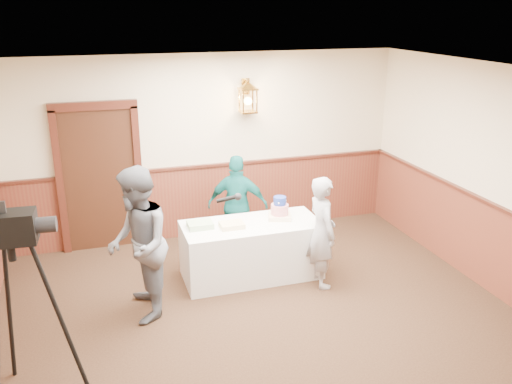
# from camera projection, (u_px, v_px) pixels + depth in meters

# --- Properties ---
(ground) EXTENTS (7.00, 7.00, 0.00)m
(ground) POSITION_uv_depth(u_px,v_px,m) (286.00, 362.00, 5.51)
(ground) COLOR black
(ground) RESTS_ON ground
(room_shell) EXTENTS (6.02, 7.02, 2.81)m
(room_shell) POSITION_uv_depth(u_px,v_px,m) (268.00, 208.00, 5.41)
(room_shell) COLOR beige
(room_shell) RESTS_ON ground
(display_table) EXTENTS (1.80, 0.80, 0.75)m
(display_table) POSITION_uv_depth(u_px,v_px,m) (251.00, 250.00, 7.17)
(display_table) COLOR white
(display_table) RESTS_ON ground
(tiered_cake) EXTENTS (0.36, 0.36, 0.30)m
(tiered_cake) POSITION_uv_depth(u_px,v_px,m) (280.00, 210.00, 7.18)
(tiered_cake) COLOR beige
(tiered_cake) RESTS_ON display_table
(sheet_cake_yellow) EXTENTS (0.30, 0.23, 0.06)m
(sheet_cake_yellow) POSITION_uv_depth(u_px,v_px,m) (232.00, 225.00, 6.91)
(sheet_cake_yellow) COLOR #FFDE98
(sheet_cake_yellow) RESTS_ON display_table
(sheet_cake_green) EXTENTS (0.32, 0.25, 0.07)m
(sheet_cake_green) POSITION_uv_depth(u_px,v_px,m) (200.00, 225.00, 6.91)
(sheet_cake_green) COLOR #9EC289
(sheet_cake_green) RESTS_ON display_table
(interviewer) EXTENTS (1.51, 0.90, 1.79)m
(interviewer) POSITION_uv_depth(u_px,v_px,m) (138.00, 245.00, 6.06)
(interviewer) COLOR #5A5C64
(interviewer) RESTS_ON ground
(baker) EXTENTS (0.36, 0.54, 1.46)m
(baker) POSITION_uv_depth(u_px,v_px,m) (322.00, 232.00, 6.83)
(baker) COLOR #9A999F
(baker) RESTS_ON ground
(assistant_p) EXTENTS (0.93, 0.67, 1.47)m
(assistant_p) POSITION_uv_depth(u_px,v_px,m) (238.00, 205.00, 7.73)
(assistant_p) COLOR #12625F
(assistant_p) RESTS_ON ground
(tv_camera_rig) EXTENTS (0.72, 0.67, 1.84)m
(tv_camera_rig) POSITION_uv_depth(u_px,v_px,m) (23.00, 321.00, 4.72)
(tv_camera_rig) COLOR black
(tv_camera_rig) RESTS_ON ground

